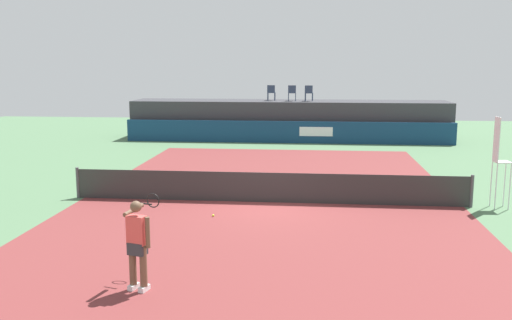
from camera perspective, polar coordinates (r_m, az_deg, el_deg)
The scene contains 13 objects.
ground_plane at distance 20.78m, azimuth 1.86°, elevation -2.28°, with size 48.00×48.00×0.00m, color #4C704C.
court_inner at distance 17.86m, azimuth 1.21°, elevation -4.27°, with size 12.00×22.00×0.00m, color maroon.
sponsor_wall at distance 31.03m, azimuth 3.20°, elevation 2.83°, with size 18.00×0.22×1.20m.
spectator_platform at distance 32.76m, azimuth 3.34°, elevation 4.07°, with size 18.00×2.80×2.20m, color #38383D.
spectator_chair_far_left at distance 32.67m, azimuth 1.55°, elevation 6.87°, with size 0.45×0.45×0.89m.
spectator_chair_left at distance 32.43m, azimuth 3.66°, elevation 6.84°, with size 0.45×0.45×0.89m.
spectator_chair_center at distance 32.36m, azimuth 5.35°, elevation 6.81°, with size 0.47×0.47×0.89m.
umpire_chair at distance 18.34m, azimuth 23.29°, elevation 0.36°, with size 0.46×0.46×2.76m.
tennis_net at distance 17.75m, azimuth 1.21°, elevation -2.79°, with size 12.40×0.02×0.95m, color #2D2D2D.
net_post_near at distance 19.24m, azimuth -17.54°, elevation -2.19°, with size 0.10×0.10×1.00m, color #4C4C51.
net_post_far at distance 18.34m, azimuth 20.93°, elevation -2.95°, with size 0.10×0.10×1.00m, color #4C4C51.
tennis_player at distance 11.13m, azimuth -11.83°, elevation -8.07°, with size 0.56×1.24×1.77m.
tennis_ball at distance 16.24m, azimuth -4.34°, elevation -5.60°, with size 0.07×0.07×0.07m, color #D8EA33.
Camera 1 is at (1.36, -17.27, 4.32)m, focal length 39.66 mm.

